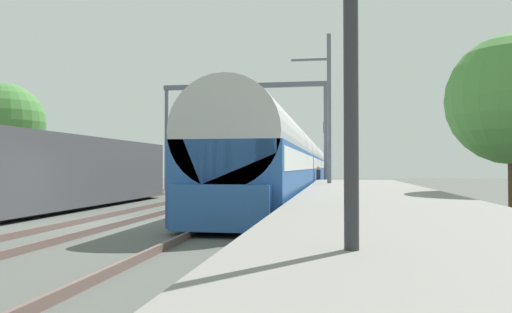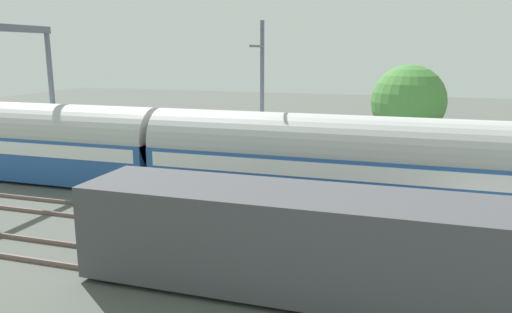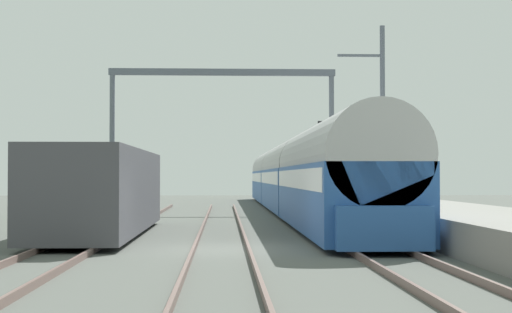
# 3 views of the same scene
# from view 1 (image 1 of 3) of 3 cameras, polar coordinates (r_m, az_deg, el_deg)

# --- Properties ---
(ground) EXTENTS (120.00, 120.00, 0.00)m
(ground) POSITION_cam_1_polar(r_m,az_deg,el_deg) (15.06, -17.23, -7.56)
(ground) COLOR #525550
(track_west) EXTENTS (1.52, 60.00, 0.16)m
(track_west) POSITION_cam_1_polar(r_m,az_deg,el_deg) (15.05, -17.22, -7.26)
(track_west) COLOR #6D564F
(track_west) RESTS_ON ground
(track_east) EXTENTS (1.52, 60.00, 0.16)m
(track_east) POSITION_cam_1_polar(r_m,az_deg,el_deg) (13.75, -2.01, -7.90)
(track_east) COLOR #6D564F
(track_east) RESTS_ON ground
(platform) EXTENTS (4.40, 28.00, 0.90)m
(platform) POSITION_cam_1_polar(r_m,az_deg,el_deg) (15.48, 13.57, -5.74)
(platform) COLOR gray
(platform) RESTS_ON ground
(passenger_train) EXTENTS (2.93, 49.20, 3.82)m
(passenger_train) POSITION_cam_1_polar(r_m,az_deg,el_deg) (35.79, 5.04, -0.73)
(passenger_train) COLOR #28569E
(passenger_train) RESTS_ON ground
(freight_car) EXTENTS (2.80, 13.00, 2.70)m
(freight_car) POSITION_cam_1_polar(r_m,az_deg,el_deg) (21.47, -20.51, -1.69)
(freight_car) COLOR #47474C
(freight_car) RESTS_ON ground
(person_crossing) EXTENTS (0.24, 0.40, 1.73)m
(person_crossing) POSITION_cam_1_polar(r_m,az_deg,el_deg) (29.40, 7.38, -2.47)
(person_crossing) COLOR #363636
(person_crossing) RESTS_ON ground
(railway_signal_near) EXTENTS (0.36, 0.30, 4.96)m
(railway_signal_near) POSITION_cam_1_polar(r_m,az_deg,el_deg) (4.88, 11.10, 16.77)
(railway_signal_near) COLOR #2D2D33
(railway_signal_near) RESTS_ON ground
(railway_signal_far) EXTENTS (0.36, 0.30, 5.30)m
(railway_signal_far) POSITION_cam_1_polar(r_m,az_deg,el_deg) (39.22, 8.22, 1.28)
(railway_signal_far) COLOR #2D2D33
(railway_signal_far) RESTS_ON ground
(catenary_gantry) EXTENTS (12.40, 0.28, 7.86)m
(catenary_gantry) POSITION_cam_1_polar(r_m,az_deg,el_deg) (35.93, -1.44, 5.09)
(catenary_gantry) COLOR slate
(catenary_gantry) RESTS_ON ground
(catenary_pole_east_mid) EXTENTS (1.90, 0.20, 8.00)m
(catenary_pole_east_mid) POSITION_cam_1_polar(r_m,az_deg,el_deg) (23.25, 8.50, 4.90)
(catenary_pole_east_mid) COLOR slate
(catenary_pole_east_mid) RESTS_ON ground
(tree_west_background) EXTENTS (4.84, 4.84, 6.88)m
(tree_west_background) POSITION_cam_1_polar(r_m,az_deg,el_deg) (33.99, -27.53, 3.60)
(tree_west_background) COLOR #4C3826
(tree_west_background) RESTS_ON ground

